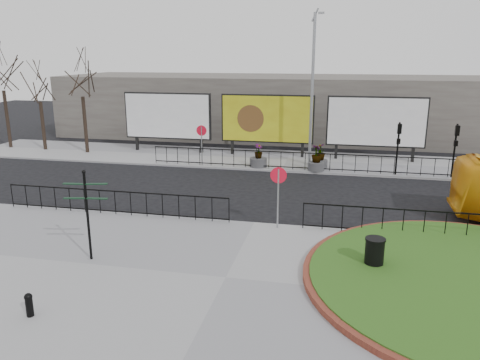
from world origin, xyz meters
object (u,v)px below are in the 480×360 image
(fingerpost_sign, at_px, (87,206))
(planter_b, at_px, (316,161))
(litter_bin, at_px, (374,254))
(planter_c, at_px, (320,158))
(bollard, at_px, (29,304))
(planter_a, at_px, (258,159))
(billboard_mid, at_px, (267,119))
(lamp_post, at_px, (312,88))

(fingerpost_sign, distance_m, planter_b, 15.62)
(litter_bin, relative_size, planter_c, 0.73)
(litter_bin, xyz_separation_m, planter_b, (-2.50, 12.88, 0.05))
(bollard, xyz_separation_m, planter_c, (6.73, 18.50, 0.22))
(planter_a, bearing_deg, planter_c, 10.18)
(fingerpost_sign, relative_size, litter_bin, 2.90)
(planter_a, bearing_deg, billboard_mid, 90.00)
(billboard_mid, bearing_deg, fingerpost_sign, -100.48)
(billboard_mid, height_order, planter_b, billboard_mid)
(planter_a, bearing_deg, lamp_post, 24.44)
(litter_bin, xyz_separation_m, planter_c, (-2.30, 13.78, 0.04))
(billboard_mid, height_order, fingerpost_sign, billboard_mid)
(planter_a, relative_size, planter_b, 0.91)
(litter_bin, distance_m, planter_b, 13.12)
(planter_c, bearing_deg, billboard_mid, 144.14)
(lamp_post, bearing_deg, billboard_mid, 146.75)
(billboard_mid, relative_size, planter_c, 4.23)
(lamp_post, bearing_deg, litter_bin, -78.33)
(billboard_mid, distance_m, litter_bin, 17.62)
(planter_b, bearing_deg, fingerpost_sign, -115.72)
(fingerpost_sign, distance_m, litter_bin, 9.42)
(billboard_mid, height_order, bollard, billboard_mid)
(bollard, xyz_separation_m, planter_a, (3.03, 17.84, 0.09))
(litter_bin, height_order, planter_b, planter_b)
(fingerpost_sign, distance_m, planter_c, 16.51)
(billboard_mid, relative_size, bollard, 9.45)
(billboard_mid, xyz_separation_m, planter_b, (3.50, -3.57, -1.89))
(fingerpost_sign, height_order, litter_bin, fingerpost_sign)
(planter_a, height_order, planter_b, planter_b)
(fingerpost_sign, bearing_deg, lamp_post, 61.66)
(fingerpost_sign, xyz_separation_m, planter_c, (6.95, 14.92, -1.29))
(billboard_mid, distance_m, planter_b, 5.34)
(bollard, bearing_deg, planter_c, 70.01)
(lamp_post, height_order, planter_b, lamp_post)
(planter_a, bearing_deg, litter_bin, -65.42)
(litter_bin, distance_m, planter_a, 14.43)
(lamp_post, relative_size, planter_a, 6.53)
(lamp_post, relative_size, planter_c, 6.29)
(billboard_mid, bearing_deg, bollard, -98.14)
(billboard_mid, bearing_deg, litter_bin, -69.97)
(fingerpost_sign, height_order, planter_b, fingerpost_sign)
(planter_c, bearing_deg, planter_b, -102.56)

